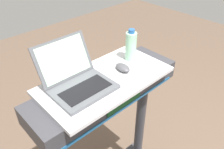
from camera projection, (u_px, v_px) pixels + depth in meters
The scene contains 4 objects.
desk_board at pixel (106, 80), 1.24m from camera, with size 0.72×0.37×0.02m, color silver.
laptop at pixel (77, 79), 1.15m from camera, with size 0.30×0.31×0.22m.
computer_mouse at pixel (123, 68), 1.29m from camera, with size 0.06×0.10×0.03m, color #4C4C51.
water_bottle at pixel (131, 46), 1.35m from camera, with size 0.07×0.07×0.19m.
Camera 1 is at (-0.66, -0.05, 1.83)m, focal length 37.01 mm.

